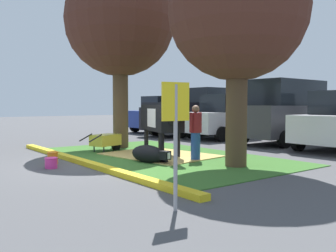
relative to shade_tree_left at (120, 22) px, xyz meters
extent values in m
plane|color=#4C4C4F|center=(2.79, -2.10, -4.46)|extent=(80.00, 80.00, 0.00)
cube|color=#386B28|center=(2.64, -0.11, -4.45)|extent=(8.07, 4.74, 0.02)
cube|color=yellow|center=(2.64, -2.63, -4.40)|extent=(9.27, 0.24, 0.12)
cube|color=tan|center=(2.55, -0.10, -4.44)|extent=(3.51, 2.84, 0.04)
cylinder|color=brown|center=(0.00, 0.00, -2.89)|extent=(0.55, 0.55, 3.15)
sphere|color=#4C281E|center=(0.00, 0.00, 0.05)|extent=(3.88, 3.88, 3.88)
cylinder|color=#4C3823|center=(5.27, 0.27, -3.13)|extent=(0.53, 0.53, 2.66)
sphere|color=#4C281E|center=(5.27, 0.27, -0.59)|extent=(3.45, 3.45, 3.45)
cube|color=black|center=(2.33, 0.10, -3.31)|extent=(2.40, 1.41, 0.80)
cube|color=white|center=(2.47, 0.05, -3.31)|extent=(1.08, 0.97, 0.56)
cylinder|color=black|center=(3.59, -0.33, -3.21)|extent=(0.70, 0.51, 0.58)
cube|color=black|center=(3.89, -0.43, -3.03)|extent=(0.50, 0.39, 0.32)
cube|color=white|center=(4.08, -0.50, -3.07)|extent=(0.18, 0.23, 0.20)
cylinder|color=black|center=(3.22, 0.05, -4.09)|extent=(0.14, 0.14, 0.76)
cylinder|color=black|center=(3.06, -0.41, -4.09)|extent=(0.14, 0.14, 0.76)
cylinder|color=black|center=(1.59, 0.61, -4.09)|extent=(0.14, 0.14, 0.76)
cylinder|color=black|center=(1.43, 0.15, -4.09)|extent=(0.14, 0.14, 0.76)
cylinder|color=black|center=(1.19, 0.49, -3.56)|extent=(0.06, 0.06, 0.70)
ellipsoid|color=black|center=(3.44, -1.15, -4.22)|extent=(1.18, 0.70, 0.48)
cube|color=black|center=(4.02, -1.02, -4.20)|extent=(0.32, 0.25, 0.22)
cube|color=silver|center=(4.14, -1.00, -4.20)|extent=(0.08, 0.11, 0.16)
cylinder|color=black|center=(3.74, -0.90, -4.40)|extent=(0.36, 0.17, 0.10)
cylinder|color=#23478C|center=(3.92, 0.12, -4.07)|extent=(0.26, 0.26, 0.79)
cylinder|color=maroon|center=(3.92, 0.12, -3.40)|extent=(0.34, 0.34, 0.54)
sphere|color=#8C664C|center=(3.92, 0.12, -3.03)|extent=(0.21, 0.21, 0.21)
cylinder|color=maroon|center=(3.98, -0.10, -3.38)|extent=(0.09, 0.09, 0.51)
cylinder|color=maroon|center=(3.87, 0.33, -3.38)|extent=(0.09, 0.09, 0.51)
cube|color=gold|center=(0.74, -1.00, -4.06)|extent=(0.85, 1.04, 0.36)
cylinder|color=black|center=(0.58, -0.52, -4.28)|extent=(0.21, 0.37, 0.36)
cylinder|color=black|center=(0.62, -1.35, -4.34)|extent=(0.04, 0.04, 0.24)
cylinder|color=black|center=(1.04, -1.22, -4.34)|extent=(0.04, 0.04, 0.24)
cylinder|color=black|center=(0.73, -1.69, -3.94)|extent=(0.20, 0.52, 0.23)
cylinder|color=black|center=(1.15, -1.55, -3.94)|extent=(0.20, 0.52, 0.23)
cylinder|color=#99999E|center=(7.36, -3.31, -3.54)|extent=(0.06, 0.06, 1.85)
cube|color=yellow|center=(7.36, -3.31, -2.86)|extent=(0.11, 0.44, 0.56)
cylinder|color=orange|center=(2.12, -3.25, -4.31)|extent=(0.27, 0.27, 0.32)
torus|color=orange|center=(2.12, -3.25, -4.15)|extent=(0.29, 0.29, 0.02)
cylinder|color=#EA3893|center=(2.70, -3.50, -4.34)|extent=(0.30, 0.30, 0.25)
torus|color=#EA3893|center=(2.70, -3.50, -4.21)|extent=(0.32, 0.32, 0.02)
cube|color=navy|center=(-5.28, 5.90, -3.69)|extent=(1.91, 4.44, 0.90)
cube|color=black|center=(-5.28, 5.90, -2.84)|extent=(1.64, 2.24, 0.80)
cylinder|color=black|center=(-6.21, 7.31, -4.14)|extent=(0.24, 0.65, 0.64)
cylinder|color=black|center=(-4.41, 7.35, -4.14)|extent=(0.24, 0.65, 0.64)
cylinder|color=black|center=(-6.14, 4.45, -4.14)|extent=(0.24, 0.65, 0.64)
cylinder|color=black|center=(-4.34, 4.50, -4.14)|extent=(0.24, 0.65, 0.64)
cube|color=black|center=(-2.61, 5.77, -3.59)|extent=(2.13, 5.45, 1.10)
cube|color=black|center=(-2.63, 6.72, -2.54)|extent=(1.88, 1.84, 1.00)
cube|color=black|center=(-2.58, 4.56, -2.92)|extent=(1.97, 2.75, 0.24)
cylinder|color=black|center=(-3.65, 7.50, -4.14)|extent=(0.24, 0.65, 0.64)
cylinder|color=black|center=(-1.65, 7.55, -4.14)|extent=(0.24, 0.65, 0.64)
cylinder|color=black|center=(-3.56, 3.99, -4.14)|extent=(0.24, 0.65, 0.64)
cylinder|color=black|center=(-1.57, 4.04, -4.14)|extent=(0.24, 0.65, 0.64)
cube|color=silver|center=(-0.26, 5.84, -3.69)|extent=(1.91, 4.44, 0.90)
cube|color=black|center=(-0.26, 5.84, -2.84)|extent=(1.64, 2.24, 0.80)
cylinder|color=black|center=(-1.20, 7.25, -4.14)|extent=(0.24, 0.65, 0.64)
cylinder|color=black|center=(0.60, 7.29, -4.14)|extent=(0.24, 0.65, 0.64)
cylinder|color=black|center=(-1.13, 4.39, -4.14)|extent=(0.24, 0.65, 0.64)
cylinder|color=black|center=(0.67, 4.43, -4.14)|extent=(0.24, 0.65, 0.64)
cube|color=#3D3D42|center=(2.66, 6.06, -3.54)|extent=(2.01, 4.65, 1.20)
cube|color=black|center=(2.66, 6.06, -2.44)|extent=(1.75, 3.24, 1.00)
cylinder|color=black|center=(1.68, 7.53, -4.14)|extent=(0.24, 0.65, 0.64)
cylinder|color=black|center=(3.57, 7.57, -4.14)|extent=(0.24, 0.65, 0.64)
cylinder|color=black|center=(1.75, 4.54, -4.14)|extent=(0.24, 0.65, 0.64)
cylinder|color=black|center=(3.65, 4.58, -4.14)|extent=(0.24, 0.65, 0.64)
cylinder|color=black|center=(4.36, 4.35, -4.14)|extent=(0.24, 0.65, 0.64)
camera|label=1|loc=(11.53, -6.61, -2.90)|focal=39.33mm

